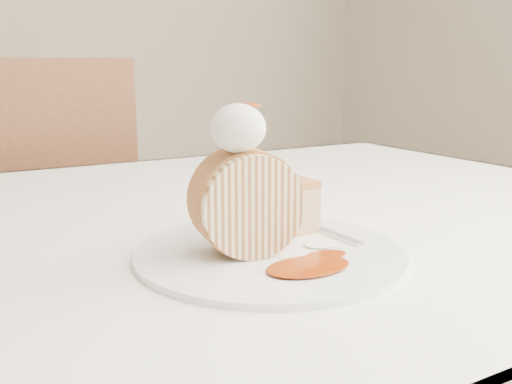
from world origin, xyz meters
TOP-DOWN VIEW (x-y plane):
  - table at (0.00, 0.20)m, footprint 1.40×0.90m
  - chair_far at (-0.08, 0.88)m, footprint 0.51×0.51m
  - plate at (0.04, 0.02)m, footprint 0.27×0.27m
  - roulade_slice at (0.02, 0.02)m, footprint 0.11×0.07m
  - cake_chunk at (0.09, 0.07)m, footprint 0.06×0.06m
  - whipped_cream at (0.00, 0.02)m, footprint 0.05×0.05m
  - caramel_drizzle at (0.02, 0.03)m, footprint 0.03×0.02m
  - caramel_pool at (0.04, -0.05)m, footprint 0.08×0.06m
  - fork at (0.12, 0.04)m, footprint 0.03×0.16m

SIDE VIEW (x-z plane):
  - chair_far at x=-0.08m, z-range 0.07..1.02m
  - table at x=0.00m, z-range 0.29..1.04m
  - plate at x=0.04m, z-range 0.75..0.76m
  - fork at x=0.12m, z-range 0.76..0.76m
  - caramel_pool at x=0.04m, z-range 0.76..0.76m
  - cake_chunk at x=0.09m, z-range 0.76..0.81m
  - roulade_slice at x=0.02m, z-range 0.76..0.86m
  - whipped_cream at x=0.00m, z-range 0.86..0.90m
  - caramel_drizzle at x=0.02m, z-range 0.90..0.91m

